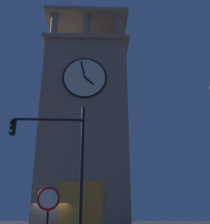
% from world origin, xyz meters
% --- Properties ---
extents(clocktower, '(7.72, 6.91, 21.73)m').
position_xyz_m(clocktower, '(-2.15, -2.62, 8.75)').
color(clocktower, gray).
rests_on(clocktower, ground_plane).
extents(traffic_signal_near, '(3.53, 0.41, 6.66)m').
position_xyz_m(traffic_signal_near, '(-1.44, 8.45, 4.29)').
color(traffic_signal_near, black).
rests_on(traffic_signal_near, ground_plane).
extents(no_horn_sign, '(0.78, 0.14, 2.55)m').
position_xyz_m(no_horn_sign, '(-1.53, 11.60, 1.98)').
color(no_horn_sign, black).
rests_on(no_horn_sign, ground_plane).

